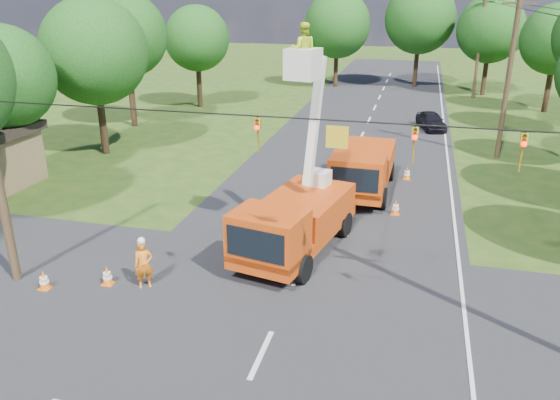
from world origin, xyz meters
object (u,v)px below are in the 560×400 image
(tree_left_e, at_px, (126,35))
(pole_right_mid, at_px, (509,72))
(distant_car, at_px, (431,121))
(tree_far_b, at_px, (420,18))
(tree_left_d, at_px, (94,52))
(traffic_cone_4, at_px, (107,276))
(tree_right_e, at_px, (557,39))
(traffic_cone_3, at_px, (396,207))
(bucket_truck, at_px, (295,210))
(ground_worker, at_px, (144,265))
(second_truck, at_px, (363,168))
(tree_far_a, at_px, (337,25))
(tree_left_c, at_px, (1,78))
(tree_left_f, at_px, (197,39))
(traffic_cone_2, at_px, (344,227))
(pole_right_far, at_px, (480,42))
(traffic_cone_5, at_px, (44,280))
(tree_far_c, at_px, (491,29))
(traffic_cone_6, at_px, (407,173))

(tree_left_e, bearing_deg, pole_right_mid, -4.52)
(distant_car, distance_m, tree_far_b, 19.70)
(tree_left_d, bearing_deg, pole_right_mid, 12.01)
(traffic_cone_4, distance_m, tree_right_e, 40.29)
(traffic_cone_3, bearing_deg, bucket_truck, -126.13)
(ground_worker, height_order, tree_far_b, tree_far_b)
(second_truck, height_order, tree_far_a, tree_far_a)
(distant_car, height_order, tree_right_e, tree_right_e)
(tree_left_c, bearing_deg, tree_far_a, 71.31)
(ground_worker, height_order, tree_left_f, tree_left_f)
(tree_left_d, height_order, tree_far_b, tree_far_b)
(second_truck, xyz_separation_m, tree_left_c, (-17.75, -2.71, 4.13))
(bucket_truck, distance_m, pole_right_mid, 18.30)
(traffic_cone_2, distance_m, tree_far_a, 37.42)
(ground_worker, height_order, tree_left_e, tree_left_e)
(tree_left_c, bearing_deg, tree_left_f, 85.37)
(traffic_cone_3, relative_size, tree_left_f, 0.08)
(second_truck, height_order, tree_left_f, tree_left_f)
(tree_left_c, distance_m, tree_far_b, 40.96)
(ground_worker, height_order, traffic_cone_2, ground_worker)
(pole_right_far, relative_size, tree_left_e, 1.06)
(traffic_cone_2, xyz_separation_m, traffic_cone_5, (-9.21, -6.90, 0.00))
(second_truck, distance_m, traffic_cone_3, 3.16)
(ground_worker, bearing_deg, tree_left_d, 92.17)
(traffic_cone_2, relative_size, tree_far_b, 0.07)
(tree_far_b, distance_m, tree_far_c, 7.20)
(traffic_cone_4, distance_m, pole_right_far, 42.46)
(tree_left_c, height_order, tree_left_e, tree_left_e)
(second_truck, height_order, tree_left_c, tree_left_c)
(traffic_cone_2, distance_m, tree_left_e, 24.44)
(tree_left_e, xyz_separation_m, tree_far_b, (19.80, 23.00, 0.32))
(distant_car, xyz_separation_m, traffic_cone_2, (-3.51, -19.82, -0.28))
(traffic_cone_6, bearing_deg, bucket_truck, -111.13)
(traffic_cone_4, bearing_deg, tree_far_c, 69.30)
(ground_worker, height_order, traffic_cone_6, ground_worker)
(traffic_cone_2, bearing_deg, tree_left_e, 139.19)
(traffic_cone_6, xyz_separation_m, tree_far_a, (-8.35, 28.59, 5.83))
(traffic_cone_6, height_order, tree_right_e, tree_right_e)
(bucket_truck, height_order, tree_left_c, bucket_truck)
(tree_left_e, bearing_deg, second_truck, -29.68)
(ground_worker, xyz_separation_m, tree_left_c, (-11.63, 8.38, 4.57))
(pole_right_far, bearing_deg, bucket_truck, -104.21)
(traffic_cone_3, xyz_separation_m, tree_far_b, (-0.04, 35.72, 6.45))
(pole_right_mid, relative_size, tree_far_a, 1.05)
(tree_far_a, bearing_deg, tree_left_f, -127.01)
(traffic_cone_6, bearing_deg, traffic_cone_2, -105.95)
(tree_left_f, relative_size, tree_far_a, 0.88)
(distant_car, relative_size, pole_right_far, 0.37)
(pole_right_far, bearing_deg, traffic_cone_6, -101.38)
(traffic_cone_5, relative_size, tree_left_f, 0.08)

